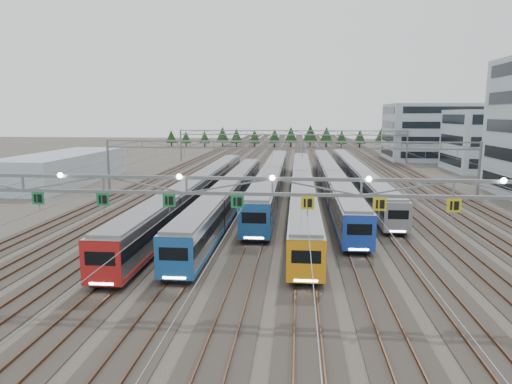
# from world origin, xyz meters

# --- Properties ---
(ground) EXTENTS (400.00, 400.00, 0.00)m
(ground) POSITION_xyz_m (0.00, 0.00, 0.00)
(ground) COLOR #47423A
(ground) RESTS_ON ground
(track_bed) EXTENTS (54.00, 260.00, 5.42)m
(track_bed) POSITION_xyz_m (0.00, 100.00, 1.49)
(track_bed) COLOR #2D2823
(track_bed) RESTS_ON ground
(train_a) EXTENTS (2.82, 61.73, 3.67)m
(train_a) POSITION_xyz_m (-11.25, 29.72, 2.09)
(train_a) COLOR black
(train_a) RESTS_ON ground
(train_b) EXTENTS (2.77, 53.36, 3.60)m
(train_b) POSITION_xyz_m (-6.75, 27.10, 2.05)
(train_b) COLOR black
(train_b) RESTS_ON ground
(train_c) EXTENTS (3.01, 58.01, 3.93)m
(train_c) POSITION_xyz_m (-2.25, 39.94, 2.22)
(train_c) COLOR black
(train_c) RESTS_ON ground
(train_d) EXTENTS (2.72, 67.24, 3.54)m
(train_d) POSITION_xyz_m (2.25, 34.35, 2.02)
(train_d) COLOR black
(train_d) RESTS_ON ground
(train_e) EXTENTS (2.78, 67.18, 3.62)m
(train_e) POSITION_xyz_m (6.75, 41.91, 2.06)
(train_e) COLOR black
(train_e) RESTS_ON ground
(train_f) EXTENTS (2.66, 65.98, 3.46)m
(train_f) POSITION_xyz_m (11.25, 47.79, 1.98)
(train_f) COLOR black
(train_f) RESTS_ON ground
(gantry_near) EXTENTS (56.36, 0.61, 8.08)m
(gantry_near) POSITION_xyz_m (-0.05, -0.12, 7.09)
(gantry_near) COLOR slate
(gantry_near) RESTS_ON ground
(gantry_mid) EXTENTS (56.36, 0.36, 8.00)m
(gantry_mid) POSITION_xyz_m (0.00, 40.00, 6.39)
(gantry_mid) COLOR slate
(gantry_mid) RESTS_ON ground
(gantry_far) EXTENTS (56.36, 0.36, 8.00)m
(gantry_far) POSITION_xyz_m (0.00, 85.00, 6.39)
(gantry_far) COLOR slate
(gantry_far) RESTS_ON ground
(depot_bldg_mid) EXTENTS (14.00, 16.00, 12.74)m
(depot_bldg_mid) POSITION_xyz_m (40.69, 70.73, 6.37)
(depot_bldg_mid) COLOR #98A9B6
(depot_bldg_mid) RESTS_ON ground
(depot_bldg_north) EXTENTS (22.00, 18.00, 14.49)m
(depot_bldg_north) POSITION_xyz_m (36.09, 94.73, 7.25)
(depot_bldg_north) COLOR #98A9B6
(depot_bldg_north) RESTS_ON ground
(west_shed) EXTENTS (10.00, 30.00, 5.16)m
(west_shed) POSITION_xyz_m (-38.82, 46.56, 2.58)
(west_shed) COLOR #98A9B6
(west_shed) RESTS_ON ground
(treeline) EXTENTS (100.10, 5.60, 7.02)m
(treeline) POSITION_xyz_m (2.25, 136.36, 4.23)
(treeline) COLOR #332114
(treeline) RESTS_ON ground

